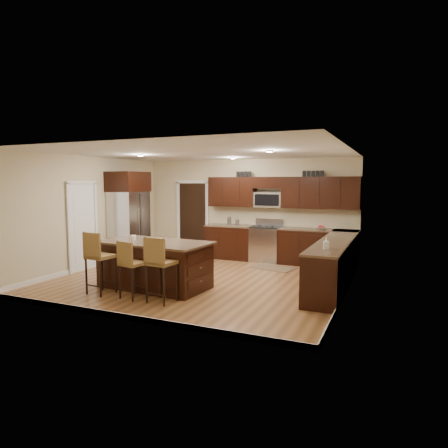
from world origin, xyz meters
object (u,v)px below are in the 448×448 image
at_px(island, 155,266).
at_px(stool_left, 98,256).
at_px(refrigerator, 129,216).
at_px(stool_mid, 130,263).
at_px(range, 266,244).
at_px(stool_right, 159,262).

relative_size(island, stool_left, 1.94).
distance_m(stool_left, refrigerator, 3.15).
relative_size(stool_left, refrigerator, 0.50).
relative_size(island, stool_mid, 2.17).
height_order(island, stool_left, stool_left).
bearing_deg(stool_mid, range, 86.95).
distance_m(island, stool_mid, 0.87).
distance_m(range, stool_right, 4.29).
bearing_deg(range, stool_left, -114.26).
distance_m(island, refrigerator, 2.94).
bearing_deg(stool_right, stool_mid, -175.20).
xyz_separation_m(range, refrigerator, (-3.30, -1.45, 0.73)).
bearing_deg(stool_left, refrigerator, 124.08).
relative_size(stool_mid, stool_right, 0.91).
height_order(range, refrigerator, refrigerator).
distance_m(island, stool_right, 1.11).
height_order(island, stool_mid, stool_mid).
bearing_deg(stool_left, stool_mid, 8.34).
xyz_separation_m(stool_left, refrigerator, (-1.39, 2.79, 0.47)).
bearing_deg(stool_mid, refrigerator, 139.78).
xyz_separation_m(stool_left, stool_mid, (0.72, 0.01, -0.08)).
relative_size(island, stool_right, 1.97).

